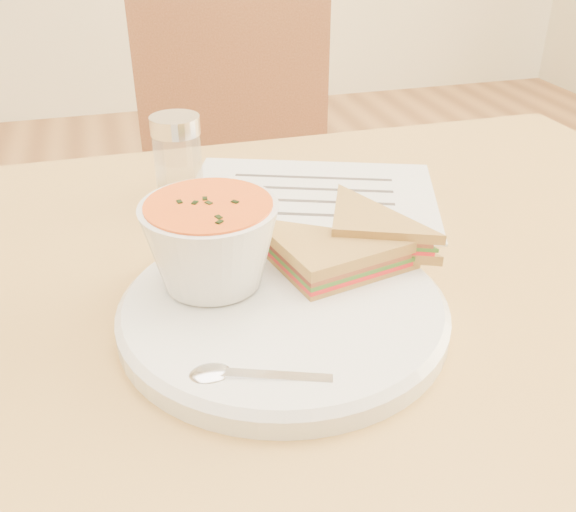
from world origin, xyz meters
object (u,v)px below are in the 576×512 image
object	(u,v)px
plate	(283,311)
dining_table	(308,511)
soup_bowl	(211,248)
chair_far	(247,234)
condiment_shaker	(178,159)

from	to	relation	value
plate	dining_table	bearing A→B (deg)	57.38
dining_table	soup_bowl	size ratio (longest dim) A/B	8.61
chair_far	condiment_shaker	bearing A→B (deg)	75.47
chair_far	plate	xyz separation A→B (m)	(-0.12, -0.71, 0.31)
plate	condiment_shaker	world-z (taller)	condiment_shaker
dining_table	plate	bearing A→B (deg)	-122.62
dining_table	chair_far	bearing A→B (deg)	84.20
dining_table	condiment_shaker	distance (m)	0.47
condiment_shaker	dining_table	bearing A→B (deg)	-59.21
plate	soup_bowl	bearing A→B (deg)	141.81
plate	soup_bowl	xyz separation A→B (m)	(-0.05, 0.04, 0.05)
soup_bowl	condiment_shaker	xyz separation A→B (m)	(0.00, 0.22, -0.01)
dining_table	plate	xyz separation A→B (m)	(-0.06, -0.09, 0.38)
soup_bowl	condiment_shaker	distance (m)	0.22
chair_far	soup_bowl	world-z (taller)	chair_far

